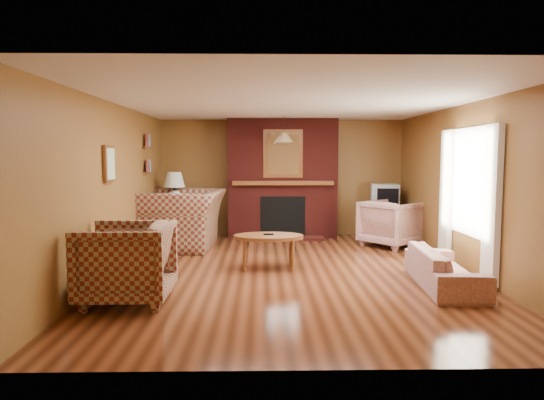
{
  "coord_description": "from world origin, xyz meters",
  "views": [
    {
      "loc": [
        -0.4,
        -6.86,
        1.66
      ],
      "look_at": [
        -0.26,
        0.6,
        0.98
      ],
      "focal_mm": 32.0,
      "sensor_mm": 36.0,
      "label": 1
    }
  ],
  "objects_px": {
    "fireplace": "(282,179)",
    "table_lamp": "(174,188)",
    "plaid_loveseat": "(183,219)",
    "coffee_table": "(268,239)",
    "side_table": "(175,224)",
    "floral_sofa": "(445,268)",
    "tv_stand": "(384,223)",
    "floral_armchair": "(391,223)",
    "plaid_armchair": "(126,263)",
    "crt_tv": "(385,196)"
  },
  "relations": [
    {
      "from": "fireplace",
      "to": "table_lamp",
      "type": "relative_size",
      "value": 3.58
    },
    {
      "from": "fireplace",
      "to": "table_lamp",
      "type": "distance_m",
      "value": 2.17
    },
    {
      "from": "plaid_loveseat",
      "to": "coffee_table",
      "type": "xyz_separation_m",
      "value": [
        1.53,
        -1.71,
        -0.07
      ]
    },
    {
      "from": "side_table",
      "to": "coffee_table",
      "type": "bearing_deg",
      "value": -52.14
    },
    {
      "from": "fireplace",
      "to": "plaid_loveseat",
      "type": "relative_size",
      "value": 1.51
    },
    {
      "from": "fireplace",
      "to": "side_table",
      "type": "distance_m",
      "value": 2.33
    },
    {
      "from": "floral_sofa",
      "to": "tv_stand",
      "type": "distance_m",
      "value": 3.69
    },
    {
      "from": "fireplace",
      "to": "coffee_table",
      "type": "relative_size",
      "value": 2.34
    },
    {
      "from": "tv_stand",
      "to": "floral_armchair",
      "type": "bearing_deg",
      "value": -94.32
    },
    {
      "from": "tv_stand",
      "to": "fireplace",
      "type": "bearing_deg",
      "value": 176.59
    },
    {
      "from": "floral_armchair",
      "to": "fireplace",
      "type": "bearing_deg",
      "value": 21.04
    },
    {
      "from": "fireplace",
      "to": "coffee_table",
      "type": "bearing_deg",
      "value": -96.43
    },
    {
      "from": "plaid_loveseat",
      "to": "floral_sofa",
      "type": "height_order",
      "value": "plaid_loveseat"
    },
    {
      "from": "floral_armchair",
      "to": "table_lamp",
      "type": "xyz_separation_m",
      "value": [
        -4.05,
        0.57,
        0.62
      ]
    },
    {
      "from": "plaid_armchair",
      "to": "coffee_table",
      "type": "relative_size",
      "value": 0.98
    },
    {
      "from": "plaid_armchair",
      "to": "coffee_table",
      "type": "height_order",
      "value": "plaid_armchair"
    },
    {
      "from": "floral_armchair",
      "to": "plaid_loveseat",
      "type": "bearing_deg",
      "value": 50.75
    },
    {
      "from": "fireplace",
      "to": "crt_tv",
      "type": "bearing_deg",
      "value": -5.3
    },
    {
      "from": "fireplace",
      "to": "plaid_loveseat",
      "type": "distance_m",
      "value": 2.26
    },
    {
      "from": "floral_armchair",
      "to": "crt_tv",
      "type": "bearing_deg",
      "value": -45.65
    },
    {
      "from": "fireplace",
      "to": "table_lamp",
      "type": "xyz_separation_m",
      "value": [
        -2.1,
        -0.53,
        -0.14
      ]
    },
    {
      "from": "table_lamp",
      "to": "crt_tv",
      "type": "relative_size",
      "value": 1.1
    },
    {
      "from": "floral_armchair",
      "to": "crt_tv",
      "type": "xyz_separation_m",
      "value": [
        0.1,
        0.91,
        0.42
      ]
    },
    {
      "from": "fireplace",
      "to": "floral_armchair",
      "type": "height_order",
      "value": "fireplace"
    },
    {
      "from": "table_lamp",
      "to": "floral_armchair",
      "type": "bearing_deg",
      "value": -7.95
    },
    {
      "from": "floral_sofa",
      "to": "coffee_table",
      "type": "xyz_separation_m",
      "value": [
        -2.22,
        1.04,
        0.2
      ]
    },
    {
      "from": "fireplace",
      "to": "floral_sofa",
      "type": "relative_size",
      "value": 1.45
    },
    {
      "from": "floral_armchair",
      "to": "side_table",
      "type": "relative_size",
      "value": 1.38
    },
    {
      "from": "floral_sofa",
      "to": "floral_armchair",
      "type": "relative_size",
      "value": 1.78
    },
    {
      "from": "floral_armchair",
      "to": "tv_stand",
      "type": "xyz_separation_m",
      "value": [
        0.1,
        0.92,
        -0.12
      ]
    },
    {
      "from": "fireplace",
      "to": "crt_tv",
      "type": "xyz_separation_m",
      "value": [
        2.05,
        -0.19,
        -0.34
      ]
    },
    {
      "from": "table_lamp",
      "to": "crt_tv",
      "type": "height_order",
      "value": "table_lamp"
    },
    {
      "from": "plaid_loveseat",
      "to": "crt_tv",
      "type": "relative_size",
      "value": 2.61
    },
    {
      "from": "plaid_armchair",
      "to": "tv_stand",
      "type": "height_order",
      "value": "plaid_armchair"
    },
    {
      "from": "table_lamp",
      "to": "tv_stand",
      "type": "height_order",
      "value": "table_lamp"
    },
    {
      "from": "plaid_armchair",
      "to": "table_lamp",
      "type": "distance_m",
      "value": 3.95
    },
    {
      "from": "plaid_armchair",
      "to": "crt_tv",
      "type": "relative_size",
      "value": 1.64
    },
    {
      "from": "fireplace",
      "to": "plaid_armchair",
      "type": "height_order",
      "value": "fireplace"
    },
    {
      "from": "floral_sofa",
      "to": "crt_tv",
      "type": "relative_size",
      "value": 2.71
    },
    {
      "from": "fireplace",
      "to": "plaid_loveseat",
      "type": "bearing_deg",
      "value": -148.79
    },
    {
      "from": "plaid_loveseat",
      "to": "table_lamp",
      "type": "relative_size",
      "value": 2.37
    },
    {
      "from": "floral_sofa",
      "to": "table_lamp",
      "type": "xyz_separation_m",
      "value": [
        -4.0,
        3.34,
        0.8
      ]
    },
    {
      "from": "plaid_armchair",
      "to": "tv_stand",
      "type": "bearing_deg",
      "value": 135.87
    },
    {
      "from": "table_lamp",
      "to": "floral_sofa",
      "type": "bearing_deg",
      "value": -39.83
    },
    {
      "from": "fireplace",
      "to": "tv_stand",
      "type": "xyz_separation_m",
      "value": [
        2.05,
        -0.18,
        -0.88
      ]
    },
    {
      "from": "plaid_armchair",
      "to": "floral_sofa",
      "type": "distance_m",
      "value": 3.9
    },
    {
      "from": "side_table",
      "to": "tv_stand",
      "type": "relative_size",
      "value": 1.12
    },
    {
      "from": "plaid_loveseat",
      "to": "tv_stand",
      "type": "relative_size",
      "value": 2.66
    },
    {
      "from": "fireplace",
      "to": "side_table",
      "type": "relative_size",
      "value": 3.57
    },
    {
      "from": "plaid_armchair",
      "to": "table_lamp",
      "type": "xyz_separation_m",
      "value": [
        -0.15,
        3.9,
        0.59
      ]
    }
  ]
}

